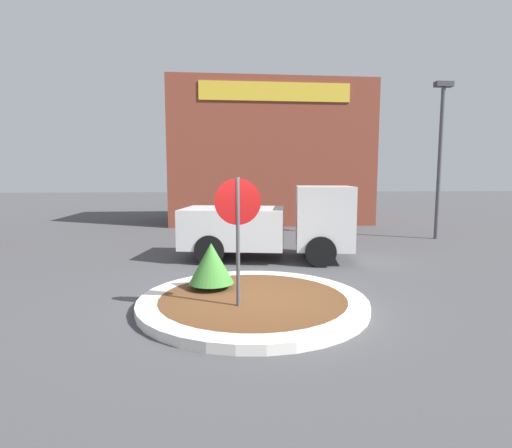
% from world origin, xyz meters
% --- Properties ---
extents(ground_plane, '(120.00, 120.00, 0.00)m').
position_xyz_m(ground_plane, '(0.00, 0.00, 0.00)').
color(ground_plane, '#474749').
extents(traffic_island, '(4.43, 4.43, 0.18)m').
position_xyz_m(traffic_island, '(0.00, 0.00, 0.09)').
color(traffic_island, silver).
rests_on(traffic_island, ground_plane).
extents(stop_sign, '(0.82, 0.07, 2.50)m').
position_xyz_m(stop_sign, '(-0.31, -0.47, 1.76)').
color(stop_sign, '#4C4C51').
rests_on(stop_sign, ground_plane).
extents(island_shrub, '(0.94, 0.94, 0.96)m').
position_xyz_m(island_shrub, '(-0.81, 0.73, 0.71)').
color(island_shrub, brown).
rests_on(island_shrub, traffic_island).
extents(utility_truck, '(5.35, 2.97, 2.23)m').
position_xyz_m(utility_truck, '(1.00, 4.44, 1.09)').
color(utility_truck, silver).
rests_on(utility_truck, ground_plane).
extents(storefront_building, '(10.58, 6.07, 7.43)m').
position_xyz_m(storefront_building, '(2.17, 15.30, 3.72)').
color(storefront_building, brown).
rests_on(storefront_building, ground_plane).
extents(light_pole, '(0.70, 0.30, 6.20)m').
position_xyz_m(light_pole, '(8.18, 7.82, 3.65)').
color(light_pole, '#4C4C51').
rests_on(light_pole, ground_plane).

